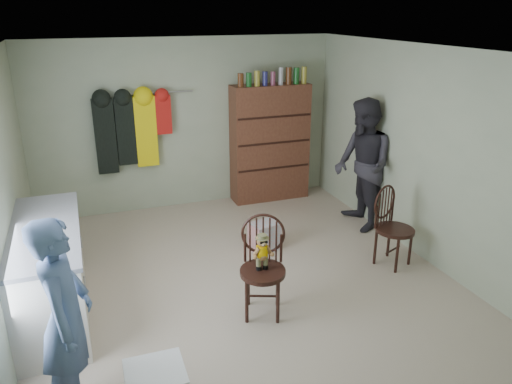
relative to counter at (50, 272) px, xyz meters
name	(u,v)px	position (x,y,z in m)	size (l,w,h in m)	color
ground_plane	(241,279)	(1.95, 0.00, -0.47)	(5.00, 5.00, 0.00)	#C2B29C
room_walls	(225,132)	(1.95, 0.53, 1.11)	(5.00, 5.00, 5.00)	#ACB597
counter	(50,272)	(0.00, 0.00, 0.00)	(0.64, 1.86, 0.94)	silver
chair_front	(263,260)	(1.96, -0.65, 0.10)	(0.58, 0.58, 1.01)	black
chair_far	(391,223)	(3.73, -0.23, 0.04)	(0.56, 0.56, 0.96)	black
striped_bag	(264,236)	(2.47, 0.62, -0.29)	(0.34, 0.26, 0.36)	#E57572
person_left	(66,319)	(0.17, -1.38, 0.32)	(0.58, 0.38, 1.58)	slate
person_right	(363,165)	(3.95, 0.82, 0.42)	(0.87, 0.68, 1.78)	#2D2B33
dresser	(270,142)	(3.20, 2.30, 0.44)	(1.20, 0.39, 2.05)	brown
coat_rack	(131,131)	(1.12, 2.38, 0.78)	(1.42, 0.12, 1.09)	#99999E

